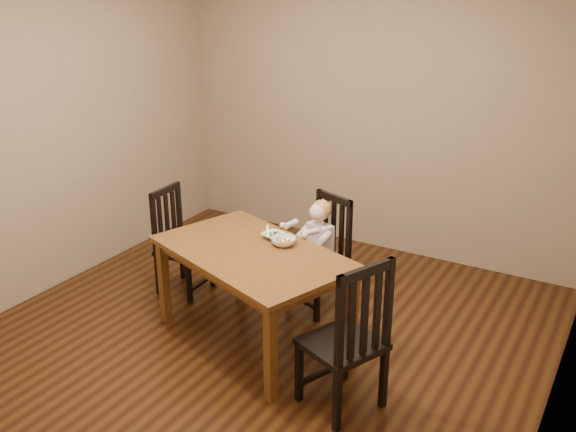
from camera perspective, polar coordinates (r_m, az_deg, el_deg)
The scene contains 9 objects.
room at distance 4.37m, azimuth -2.54°, elevation 4.70°, with size 4.01×4.01×2.71m.
dining_table at distance 4.60m, azimuth -3.20°, elevation -4.04°, with size 1.63×1.28×0.72m.
chair_child at distance 5.14m, azimuth 3.07°, elevation -3.49°, with size 0.51×0.49×0.93m.
chair_left at distance 5.46m, azimuth -9.63°, elevation -2.36°, with size 0.39×0.41×0.91m.
chair_right at distance 3.96m, azimuth 5.37°, elevation -10.86°, with size 0.56×0.57×1.03m.
toddler at distance 5.06m, azimuth 2.70°, elevation -2.41°, with size 0.27×0.34×0.47m, color white, non-canonical shape.
bowl_peas at distance 4.76m, azimuth -1.32°, elevation -1.75°, with size 0.16×0.16×0.04m, color white.
bowl_veg at distance 4.64m, azimuth -0.40°, elevation -2.27°, with size 0.18×0.18×0.06m, color white.
fork at distance 4.77m, azimuth -1.81°, elevation -1.39°, with size 0.09×0.12×0.05m.
Camera 1 is at (2.28, -3.52, 2.58)m, focal length 40.00 mm.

